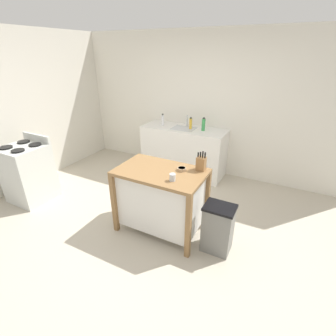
# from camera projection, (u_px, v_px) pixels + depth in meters

# --- Properties ---
(ground_plane) EXTENTS (6.34, 6.34, 0.00)m
(ground_plane) POSITION_uv_depth(u_px,v_px,m) (150.00, 228.00, 3.44)
(ground_plane) COLOR #BCB29E
(ground_plane) RESTS_ON ground
(wall_back) EXTENTS (5.34, 0.10, 2.60)m
(wall_back) POSITION_uv_depth(u_px,v_px,m) (208.00, 106.00, 4.63)
(wall_back) COLOR silver
(wall_back) RESTS_ON ground
(wall_left) EXTENTS (0.10, 2.79, 2.60)m
(wall_left) POSITION_uv_depth(u_px,v_px,m) (48.00, 106.00, 4.63)
(wall_left) COLOR silver
(wall_left) RESTS_ON ground
(kitchen_island) EXTENTS (1.11, 0.69, 0.89)m
(kitchen_island) POSITION_uv_depth(u_px,v_px,m) (161.00, 197.00, 3.23)
(kitchen_island) COLOR olive
(kitchen_island) RESTS_ON ground
(knife_block) EXTENTS (0.11, 0.09, 0.25)m
(knife_block) POSITION_uv_depth(u_px,v_px,m) (201.00, 163.00, 3.04)
(knife_block) COLOR #9E7042
(knife_block) RESTS_ON kitchen_island
(bowl_ceramic_wide) EXTENTS (0.11, 0.11, 0.04)m
(bowl_ceramic_wide) POSITION_uv_depth(u_px,v_px,m) (182.00, 169.00, 3.06)
(bowl_ceramic_wide) COLOR tan
(bowl_ceramic_wide) RESTS_ON kitchen_island
(drinking_cup) EXTENTS (0.07, 0.07, 0.09)m
(drinking_cup) POSITION_uv_depth(u_px,v_px,m) (172.00, 177.00, 2.81)
(drinking_cup) COLOR silver
(drinking_cup) RESTS_ON kitchen_island
(trash_bin) EXTENTS (0.36, 0.28, 0.63)m
(trash_bin) POSITION_uv_depth(u_px,v_px,m) (218.00, 228.00, 2.95)
(trash_bin) COLOR slate
(trash_bin) RESTS_ON ground
(sink_counter) EXTENTS (1.60, 0.60, 0.92)m
(sink_counter) POSITION_uv_depth(u_px,v_px,m) (183.00, 151.00, 4.85)
(sink_counter) COLOR white
(sink_counter) RESTS_ON ground
(sink_faucet) EXTENTS (0.02, 0.02, 0.22)m
(sink_faucet) POSITION_uv_depth(u_px,v_px,m) (187.00, 121.00, 4.72)
(sink_faucet) COLOR #B7BCC1
(sink_faucet) RESTS_ON sink_counter
(bottle_spray_cleaner) EXTENTS (0.05, 0.05, 0.21)m
(bottle_spray_cleaner) POSITION_uv_depth(u_px,v_px,m) (191.00, 123.00, 4.58)
(bottle_spray_cleaner) COLOR yellow
(bottle_spray_cleaner) RESTS_ON sink_counter
(bottle_dish_soap) EXTENTS (0.05, 0.05, 0.22)m
(bottle_dish_soap) POSITION_uv_depth(u_px,v_px,m) (163.00, 120.00, 4.79)
(bottle_dish_soap) COLOR white
(bottle_dish_soap) RESTS_ON sink_counter
(bottle_hand_soap) EXTENTS (0.06, 0.06, 0.24)m
(bottle_hand_soap) POSITION_uv_depth(u_px,v_px,m) (203.00, 125.00, 4.46)
(bottle_hand_soap) COLOR green
(bottle_hand_soap) RESTS_ON sink_counter
(stove) EXTENTS (0.60, 0.60, 1.04)m
(stove) POSITION_uv_depth(u_px,v_px,m) (28.00, 173.00, 3.95)
(stove) COLOR silver
(stove) RESTS_ON ground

